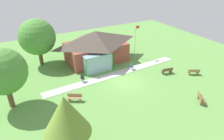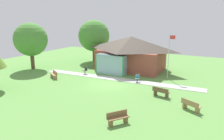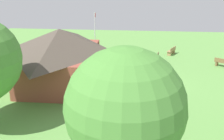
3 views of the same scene
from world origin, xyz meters
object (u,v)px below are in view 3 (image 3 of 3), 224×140
(patio_chair_west, at_px, (116,100))
(pavilion, at_px, (62,55))
(bench_lawn_far_right, at_px, (172,51))
(bench_mid_left, at_px, (166,118))
(bench_mid_right, at_px, (156,58))
(flagpole, at_px, (95,35))
(patio_chair_lawn_spare, at_px, (124,67))
(tree_west_hedge, at_px, (125,107))
(bench_front_right, at_px, (222,63))

(patio_chair_west, bearing_deg, pavilion, -121.79)
(bench_lawn_far_right, height_order, patio_chair_west, patio_chair_west)
(bench_mid_left, bearing_deg, bench_mid_right, -149.93)
(pavilion, relative_size, bench_lawn_far_right, 5.98)
(flagpole, bearing_deg, patio_chair_lawn_spare, -129.71)
(patio_chair_lawn_spare, bearing_deg, bench_mid_right, 125.81)
(pavilion, bearing_deg, tree_west_hedge, -154.47)
(bench_front_right, bearing_deg, bench_lawn_far_right, 174.68)
(bench_front_right, xyz_separation_m, patio_chair_lawn_spare, (-2.28, 9.31, 0.01))
(bench_front_right, bearing_deg, tree_west_hedge, -80.32)
(flagpole, distance_m, bench_mid_right, 6.61)
(bench_mid_right, distance_m, patio_chair_lawn_spare, 4.58)
(patio_chair_west, xyz_separation_m, tree_west_hedge, (-7.87, -1.00, 3.53))
(flagpole, bearing_deg, patio_chair_west, -163.23)
(patio_chair_lawn_spare, bearing_deg, flagpole, -141.93)
(pavilion, distance_m, bench_front_right, 15.21)
(patio_chair_lawn_spare, xyz_separation_m, patio_chair_west, (-6.89, 0.20, 0.00))
(pavilion, xyz_separation_m, bench_mid_left, (-6.07, -7.80, -1.90))
(pavilion, bearing_deg, bench_lawn_far_right, -46.95)
(pavilion, xyz_separation_m, flagpole, (5.48, -1.80, 0.50))
(flagpole, bearing_deg, tree_west_hedge, -167.49)
(bench_mid_right, relative_size, patio_chair_west, 1.81)
(flagpole, height_order, bench_mid_right, flagpole)
(bench_mid_right, bearing_deg, tree_west_hedge, -175.88)
(pavilion, relative_size, bench_mid_left, 6.03)
(bench_front_right, bearing_deg, patio_chair_lawn_spare, -130.03)
(patio_chair_lawn_spare, xyz_separation_m, tree_west_hedge, (-14.77, -0.80, 3.53))
(pavilion, bearing_deg, bench_mid_left, -127.89)
(flagpole, distance_m, patio_chair_lawn_spare, 4.61)
(bench_lawn_far_right, xyz_separation_m, bench_mid_left, (-15.19, 1.96, 0.00))
(tree_west_hedge, bearing_deg, flagpole, 12.51)
(pavilion, relative_size, bench_front_right, 6.22)
(pavilion, height_order, tree_west_hedge, tree_west_hedge)
(tree_west_hedge, bearing_deg, bench_front_right, -26.53)
(bench_lawn_far_right, relative_size, patio_chair_lawn_spare, 1.78)
(patio_chair_lawn_spare, relative_size, tree_west_hedge, 0.14)
(flagpole, bearing_deg, pavilion, 161.78)
(bench_mid_left, relative_size, bench_front_right, 1.03)
(flagpole, xyz_separation_m, tree_west_hedge, (-17.29, -3.84, 1.15))
(bench_mid_left, height_order, tree_west_hedge, tree_west_hedge)
(bench_mid_left, xyz_separation_m, bench_front_right, (11.31, -6.35, 0.00))
(pavilion, distance_m, bench_lawn_far_right, 13.50)
(pavilion, bearing_deg, bench_mid_right, -51.18)
(tree_west_hedge, bearing_deg, bench_lawn_far_right, -11.15)
(pavilion, xyz_separation_m, bench_lawn_far_right, (9.12, -9.76, -1.90))
(bench_lawn_far_right, distance_m, patio_chair_lawn_spare, 7.89)
(pavilion, height_order, bench_lawn_far_right, pavilion)
(bench_mid_left, bearing_deg, patio_chair_lawn_spare, -131.30)
(patio_chair_west, bearing_deg, bench_mid_right, 170.91)
(bench_front_right, relative_size, patio_chair_west, 1.71)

